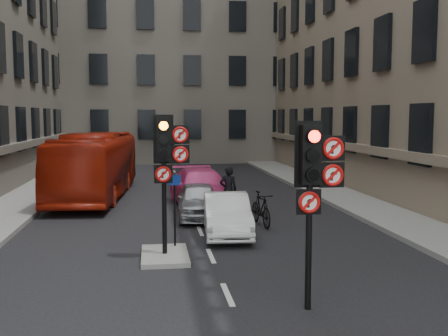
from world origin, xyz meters
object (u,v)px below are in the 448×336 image
object	(u,v)px
motorcyclist	(228,190)
info_sign	(175,200)
signal_near	(314,174)
motorcycle	(261,209)
car_white	(227,214)
bus_red	(96,165)
car_silver	(198,200)
car_pink	(201,188)
signal_far	(167,154)

from	to	relation	value
motorcyclist	info_sign	bearing A→B (deg)	66.43
signal_near	motorcycle	bearing A→B (deg)	85.45
car_white	bus_red	size ratio (longest dim) A/B	0.37
car_silver	car_white	bearing A→B (deg)	-74.87
bus_red	signal_near	bearing A→B (deg)	-65.37
car_pink	car_silver	bearing A→B (deg)	-103.38
car_silver	motorcycle	size ratio (longest dim) A/B	1.95
car_silver	bus_red	xyz separation A→B (m)	(-4.12, 5.48, 0.82)
bus_red	motorcyclist	bearing A→B (deg)	-38.63
bus_red	motorcycle	world-z (taller)	bus_red
motorcyclist	info_sign	size ratio (longest dim) A/B	0.92
car_silver	motorcyclist	size ratio (longest dim) A/B	2.08
car_white	car_pink	world-z (taller)	car_pink
car_silver	car_pink	size ratio (longest dim) A/B	0.72
motorcyclist	signal_far	bearing A→B (deg)	67.38
signal_near	car_silver	size ratio (longest dim) A/B	0.96
signal_far	car_white	world-z (taller)	signal_far
signal_near	car_white	world-z (taller)	signal_near
bus_red	car_white	bearing A→B (deg)	-55.92
car_pink	bus_red	world-z (taller)	bus_red
signal_near	motorcyclist	world-z (taller)	signal_near
car_white	car_pink	size ratio (longest dim) A/B	0.75
car_silver	motorcycle	bearing A→B (deg)	-38.24
motorcycle	motorcyclist	bearing A→B (deg)	102.70
car_white	motorcycle	world-z (taller)	car_white
car_pink	bus_red	distance (m)	5.48
signal_far	car_pink	bearing A→B (deg)	78.14
car_silver	car_pink	world-z (taller)	car_pink
signal_far	car_pink	xyz separation A→B (m)	(1.59, 7.55, -1.96)
signal_near	signal_far	xyz separation A→B (m)	(-2.60, 4.00, 0.12)
signal_far	motorcycle	bearing A→B (deg)	47.82
signal_far	car_silver	size ratio (longest dim) A/B	0.96
signal_near	car_white	size ratio (longest dim) A/B	0.93
car_pink	motorcycle	distance (m)	4.34
signal_near	car_pink	bearing A→B (deg)	95.02
car_silver	motorcycle	distance (m)	2.56
info_sign	signal_far	bearing A→B (deg)	-119.41
motorcycle	info_sign	bearing A→B (deg)	-143.07
signal_far	motorcycle	size ratio (longest dim) A/B	1.87
motorcyclist	info_sign	xyz separation A→B (m)	(-2.22, -5.03, 0.48)
car_white	car_pink	xyz separation A→B (m)	(-0.29, 5.13, 0.11)
car_white	signal_near	bearing A→B (deg)	-79.73
signal_far	motorcyclist	world-z (taller)	signal_far
car_pink	motorcycle	size ratio (longest dim) A/B	2.70
signal_near	info_sign	world-z (taller)	signal_near
car_pink	signal_far	bearing A→B (deg)	-107.43
info_sign	bus_red	bearing A→B (deg)	93.87
motorcycle	info_sign	size ratio (longest dim) A/B	0.98
signal_near	motorcycle	distance (m)	7.82
car_silver	info_sign	size ratio (longest dim) A/B	1.91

